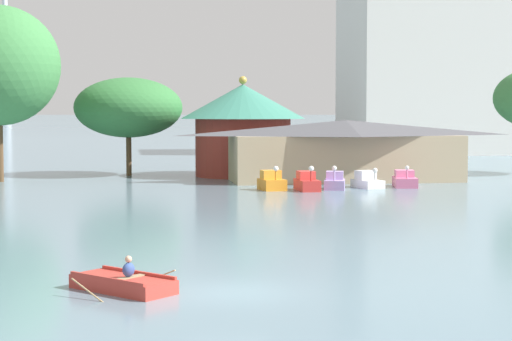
{
  "coord_description": "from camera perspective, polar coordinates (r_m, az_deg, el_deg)",
  "views": [
    {
      "loc": [
        -3.34,
        -27.35,
        5.73
      ],
      "look_at": [
        3.57,
        18.22,
        2.57
      ],
      "focal_mm": 62.33,
      "sensor_mm": 36.0,
      "label": 1
    }
  ],
  "objects": [
    {
      "name": "pedal_boat_pink",
      "position": [
        66.97,
        9.53,
        -0.61
      ],
      "size": [
        2.15,
        3.24,
        1.67
      ],
      "rotation": [
        0.0,
        0.0,
        -1.77
      ],
      "color": "pink",
      "rests_on": "ground"
    },
    {
      "name": "green_roof_pavilion",
      "position": [
        76.83,
        -0.85,
        2.99
      ],
      "size": [
        10.73,
        10.73,
        8.62
      ],
      "color": "#993328",
      "rests_on": "ground"
    },
    {
      "name": "background_building_block",
      "position": [
        121.02,
        12.49,
        7.03
      ],
      "size": [
        28.35,
        16.11,
        24.92
      ],
      "color": "silver",
      "rests_on": "ground"
    },
    {
      "name": "boathouse",
      "position": [
        71.6,
        5.76,
        1.36
      ],
      "size": [
        19.71,
        6.84,
        4.9
      ],
      "color": "tan",
      "rests_on": "ground"
    },
    {
      "name": "shoreline_tree_mid",
      "position": [
        78.15,
        -8.19,
        4.02
      ],
      "size": [
        9.4,
        9.4,
        8.53
      ],
      "color": "brown",
      "rests_on": "ground"
    },
    {
      "name": "ground_plane",
      "position": [
        28.14,
        -1.64,
        -7.83
      ],
      "size": [
        2000.0,
        2000.0,
        0.0
      ],
      "primitive_type": "plane",
      "color": "slate"
    },
    {
      "name": "pedal_boat_white",
      "position": [
        65.87,
        7.15,
        -0.67
      ],
      "size": [
        2.07,
        2.86,
        1.53
      ],
      "rotation": [
        0.0,
        0.0,
        -1.32
      ],
      "color": "white",
      "rests_on": "ground"
    },
    {
      "name": "pedal_boat_red",
      "position": [
        63.17,
        3.29,
        -0.78
      ],
      "size": [
        1.43,
        2.94,
        1.82
      ],
      "rotation": [
        0.0,
        0.0,
        -1.54
      ],
      "color": "red",
      "rests_on": "ground"
    },
    {
      "name": "pedal_boat_orange",
      "position": [
        63.43,
        1.02,
        -0.74
      ],
      "size": [
        1.89,
        2.41,
        1.78
      ],
      "rotation": [
        0.0,
        0.0,
        -1.42
      ],
      "color": "orange",
      "rests_on": "ground"
    },
    {
      "name": "rowboat_with_rower",
      "position": [
        28.62,
        -8.52,
        -7.17
      ],
      "size": [
        3.45,
        3.55,
        1.24
      ],
      "rotation": [
        0.0,
        0.0,
        2.32
      ],
      "color": "#B7382D",
      "rests_on": "ground"
    },
    {
      "name": "pedal_boat_lavender",
      "position": [
        64.36,
        5.07,
        -0.74
      ],
      "size": [
        2.02,
        2.67,
        1.76
      ],
      "rotation": [
        0.0,
        0.0,
        -1.84
      ],
      "color": "#B299D8",
      "rests_on": "ground"
    }
  ]
}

